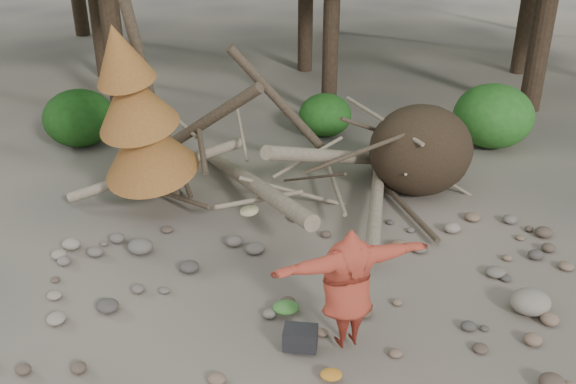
{
  "coord_description": "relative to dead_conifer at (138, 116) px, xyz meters",
  "views": [
    {
      "loc": [
        -0.38,
        -8.3,
        6.24
      ],
      "look_at": [
        -0.26,
        1.5,
        1.4
      ],
      "focal_mm": 40.0,
      "sensor_mm": 36.0,
      "label": 1
    }
  ],
  "objects": [
    {
      "name": "bush_right",
      "position": [
        8.12,
        3.63,
        -1.31
      ],
      "size": [
        2.0,
        2.0,
        1.6
      ],
      "primitive_type": "ellipsoid",
      "color": "#2C6E22",
      "rests_on": "ground"
    },
    {
      "name": "bush_left",
      "position": [
        -2.38,
        3.83,
        -1.39
      ],
      "size": [
        1.8,
        1.8,
        1.44
      ],
      "primitive_type": "ellipsoid",
      "color": "#1A4913",
      "rests_on": "ground"
    },
    {
      "name": "boulder_mid_left",
      "position": [
        0.15,
        -1.53,
        -1.97
      ],
      "size": [
        0.46,
        0.41,
        0.28
      ],
      "primitive_type": "ellipsoid",
      "color": "#5F5850",
      "rests_on": "ground"
    },
    {
      "name": "deadfall_pile",
      "position": [
        5.13,
        0.87,
        -1.16
      ],
      "size": [
        8.55,
        5.24,
        3.3
      ],
      "color": "#332619",
      "rests_on": "ground"
    },
    {
      "name": "cloth_orange",
      "position": [
        3.41,
        -4.92,
        -2.06
      ],
      "size": [
        0.31,
        0.25,
        0.11
      ],
      "primitive_type": "ellipsoid",
      "color": "#BA731F",
      "rests_on": "ground"
    },
    {
      "name": "dead_conifer",
      "position": [
        0.0,
        0.0,
        0.0
      ],
      "size": [
        2.06,
        2.16,
        4.35
      ],
      "color": "#4C3F30",
      "rests_on": "ground"
    },
    {
      "name": "backpack",
      "position": [
        3.0,
        -4.27,
        -1.95
      ],
      "size": [
        0.53,
        0.39,
        0.33
      ],
      "primitive_type": "cube",
      "rotation": [
        0.0,
        0.0,
        -0.14
      ],
      "color": "black",
      "rests_on": "ground"
    },
    {
      "name": "boulder_mid_right",
      "position": [
        6.67,
        -3.4,
        -1.92
      ],
      "size": [
        0.64,
        0.57,
        0.38
      ],
      "primitive_type": "ellipsoid",
      "color": "gray",
      "rests_on": "ground"
    },
    {
      "name": "cloth_green",
      "position": [
        2.8,
        -3.41,
        -2.03
      ],
      "size": [
        0.42,
        0.35,
        0.16
      ],
      "primitive_type": "ellipsoid",
      "color": "#386F2C",
      "rests_on": "ground"
    },
    {
      "name": "frisbee_thrower",
      "position": [
        3.67,
        -4.18,
        -1.08
      ],
      "size": [
        2.73,
        1.34,
        2.14
      ],
      "color": "#9E3423",
      "rests_on": "ground"
    },
    {
      "name": "ground",
      "position": [
        3.12,
        -3.37,
        -2.11
      ],
      "size": [
        120.0,
        120.0,
        0.0
      ],
      "primitive_type": "plane",
      "color": "#514C44",
      "rests_on": "ground"
    },
    {
      "name": "bush_mid",
      "position": [
        3.92,
        4.43,
        -1.55
      ],
      "size": [
        1.4,
        1.4,
        1.12
      ],
      "primitive_type": "ellipsoid",
      "color": "#235D1B",
      "rests_on": "ground"
    }
  ]
}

